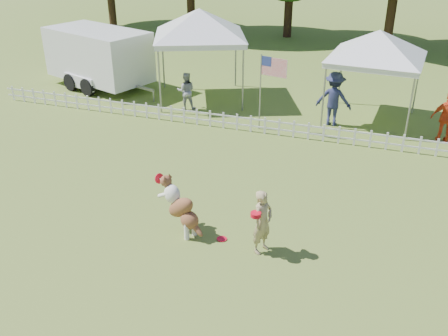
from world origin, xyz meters
name	(u,v)px	position (x,y,z in m)	size (l,w,h in m)	color
ground	(194,250)	(0.00, 0.00, 0.00)	(120.00, 120.00, 0.00)	#4B6A21
picket_fence	(272,126)	(0.00, 7.00, 0.30)	(22.00, 0.08, 0.60)	white
handler	(263,222)	(1.44, 0.47, 0.75)	(0.55, 0.36, 1.50)	tan
dog	(181,208)	(-0.51, 0.55, 0.67)	(1.30, 0.43, 1.34)	brown
frisbee_on_turf	(222,239)	(0.47, 0.58, 0.01)	(0.24, 0.24, 0.02)	red
canopy_tent_left	(200,56)	(-3.70, 9.79, 1.75)	(3.38, 3.38, 3.49)	white
canopy_tent_right	(374,78)	(2.99, 9.53, 1.59)	(3.08, 3.08, 3.18)	white
cargo_trailer	(99,58)	(-8.41, 9.82, 1.26)	(5.71, 2.51, 2.51)	white
flag_pole	(260,93)	(-0.55, 7.36, 1.32)	(1.02, 0.11, 2.65)	gray
spectator_a	(186,91)	(-3.76, 8.43, 0.72)	(0.70, 0.54, 1.43)	#9F9FA4
spectator_b	(334,99)	(1.79, 8.62, 0.96)	(1.24, 0.71, 1.92)	#24294E
spectator_c	(447,117)	(5.49, 8.29, 0.85)	(1.00, 0.42, 1.71)	red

